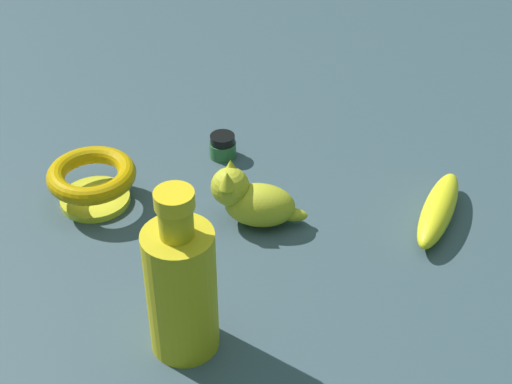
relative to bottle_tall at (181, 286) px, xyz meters
The scene contains 6 objects.
ground 0.23m from the bottle_tall, 16.60° to the left, with size 2.00×2.00×0.00m, color #384C56.
bottle_tall is the anchor object (origin of this frame).
nail_polish_jar 0.39m from the bottle_tall, 34.39° to the left, with size 0.04×0.04×0.04m.
cat_figurine 0.24m from the bottle_tall, 20.31° to the left, with size 0.10×0.12×0.09m.
banana 0.40m from the bottle_tall, 17.38° to the right, with size 0.17×0.04×0.04m, color yellow.
bowl 0.31m from the bottle_tall, 68.19° to the left, with size 0.12×0.12×0.06m.
Camera 1 is at (-0.63, -0.51, 0.68)m, focal length 54.51 mm.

